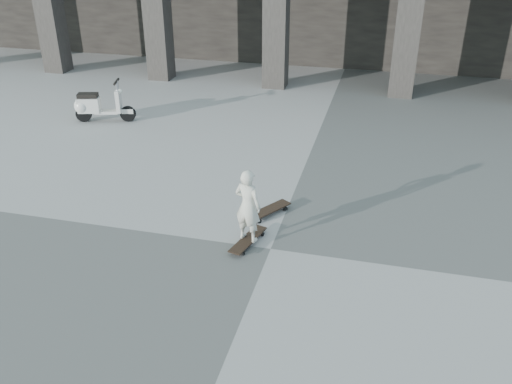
% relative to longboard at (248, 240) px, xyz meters
% --- Properties ---
extents(ground, '(90.00, 90.00, 0.00)m').
position_rel_longboard_xyz_m(ground, '(0.37, -0.06, -0.07)').
color(ground, '#4E4F4C').
rests_on(ground, ground).
extents(longboard, '(0.42, 0.91, 0.09)m').
position_rel_longboard_xyz_m(longboard, '(0.00, 0.00, 0.00)').
color(longboard, black).
rests_on(longboard, ground).
extents(skateboard_spare, '(0.66, 0.86, 0.10)m').
position_rel_longboard_xyz_m(skateboard_spare, '(0.10, 0.96, 0.01)').
color(skateboard_spare, black).
rests_on(skateboard_spare, ground).
extents(child, '(0.49, 0.39, 1.17)m').
position_rel_longboard_xyz_m(child, '(0.00, 0.00, 0.60)').
color(child, beige).
rests_on(child, longboard).
extents(scooter, '(1.43, 0.67, 1.02)m').
position_rel_longboard_xyz_m(scooter, '(-5.03, 4.42, 0.33)').
color(scooter, black).
rests_on(scooter, ground).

